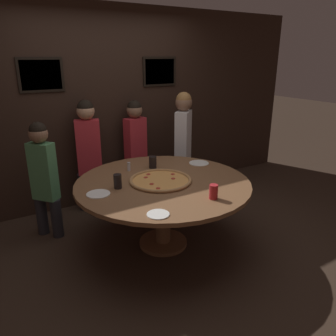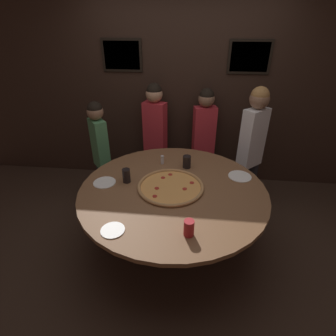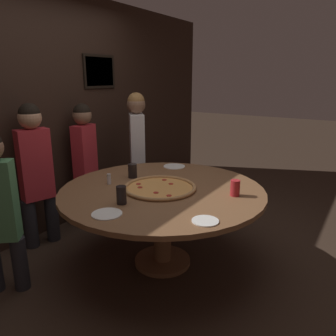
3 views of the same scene
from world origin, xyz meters
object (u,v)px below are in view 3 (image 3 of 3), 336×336
object	(u,v)px
condiment_shaker	(109,179)
giant_pizza	(160,187)
dining_table	(162,200)
drink_cup_front_edge	(235,188)
white_plate_near_front	(205,221)
white_plate_right_side	(107,214)
diner_side_left	(35,168)
diner_far_left	(137,146)
drink_cup_near_left	(121,195)
drink_cup_near_right	(132,171)
white_plate_beside_cup	(174,166)
diner_far_right	(85,157)

from	to	relation	value
condiment_shaker	giant_pizza	bearing A→B (deg)	-73.30
dining_table	drink_cup_front_edge	xyz separation A→B (m)	(0.17, -0.61, 0.18)
white_plate_near_front	white_plate_right_side	world-z (taller)	same
condiment_shaker	diner_side_left	bearing A→B (deg)	104.26
white_plate_near_front	condiment_shaker	distance (m)	1.13
white_plate_right_side	diner_far_left	size ratio (longest dim) A/B	0.15
giant_pizza	drink_cup_near_left	distance (m)	0.45
drink_cup_near_right	white_plate_near_front	world-z (taller)	drink_cup_near_right
drink_cup_near_right	dining_table	bearing A→B (deg)	-104.83
drink_cup_near_right	white_plate_near_front	size ratio (longest dim) A/B	0.73
drink_cup_front_edge	condiment_shaker	world-z (taller)	drink_cup_front_edge
drink_cup_near_right	diner_far_left	world-z (taller)	diner_far_left
drink_cup_front_edge	white_plate_right_side	world-z (taller)	drink_cup_front_edge
giant_pizza	drink_cup_near_left	bearing A→B (deg)	172.60
white_plate_beside_cup	diner_far_left	xyz separation A→B (m)	(0.22, 0.68, 0.11)
dining_table	drink_cup_front_edge	size ratio (longest dim) A/B	13.39
white_plate_near_front	drink_cup_near_left	bearing A→B (deg)	94.96
dining_table	condiment_shaker	xyz separation A→B (m)	(-0.16, 0.48, 0.16)
diner_side_left	diner_far_right	world-z (taller)	diner_side_left
diner_far_left	drink_cup_near_left	bearing A→B (deg)	-8.93
giant_pizza	condiment_shaker	xyz separation A→B (m)	(-0.14, 0.47, 0.04)
diner_far_right	diner_far_left	bearing A→B (deg)	138.54
drink_cup_near_right	white_plate_near_front	distance (m)	1.17
drink_cup_near_right	diner_side_left	xyz separation A→B (m)	(-0.48, 0.84, 0.02)
drink_cup_front_edge	white_plate_beside_cup	xyz separation A→B (m)	(0.49, 0.89, -0.06)
drink_cup_near_left	white_plate_right_side	xyz separation A→B (m)	(-0.22, -0.05, -0.07)
dining_table	white_plate_near_front	distance (m)	0.76
diner_far_left	white_plate_right_side	bearing A→B (deg)	-11.48
giant_pizza	diner_far_right	xyz separation A→B (m)	(0.33, 1.27, 0.04)
drink_cup_near_right	diner_far_left	size ratio (longest dim) A/B	0.09
drink_cup_near_left	diner_far_left	xyz separation A→B (m)	(1.36, 0.90, 0.05)
white_plate_right_side	diner_far_left	world-z (taller)	diner_far_left
condiment_shaker	diner_far_left	xyz separation A→B (m)	(1.05, 0.49, 0.07)
white_plate_near_front	diner_far_right	xyz separation A→B (m)	(0.71, 1.91, 0.05)
dining_table	diner_far_left	world-z (taller)	diner_far_left
diner_side_left	white_plate_right_side	bearing A→B (deg)	91.57
condiment_shaker	diner_far_right	bearing A→B (deg)	59.68
dining_table	giant_pizza	bearing A→B (deg)	159.16
drink_cup_front_edge	dining_table	bearing A→B (deg)	106.05
white_plate_right_side	diner_far_right	distance (m)	1.60
white_plate_beside_cup	condiment_shaker	bearing A→B (deg)	167.06
white_plate_beside_cup	drink_cup_front_edge	bearing A→B (deg)	-118.85
drink_cup_near_right	white_plate_near_front	bearing A→B (deg)	-116.37
diner_far_right	dining_table	bearing A→B (deg)	63.08
white_plate_beside_cup	giant_pizza	bearing A→B (deg)	-158.09
white_plate_beside_cup	drink_cup_near_right	bearing A→B (deg)	166.24
drink_cup_near_right	diner_far_right	world-z (taller)	diner_far_right
white_plate_right_side	diner_far_right	bearing A→B (deg)	51.80
white_plate_near_front	white_plate_right_side	xyz separation A→B (m)	(-0.28, 0.65, 0.00)
drink_cup_near_left	white_plate_right_side	distance (m)	0.23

